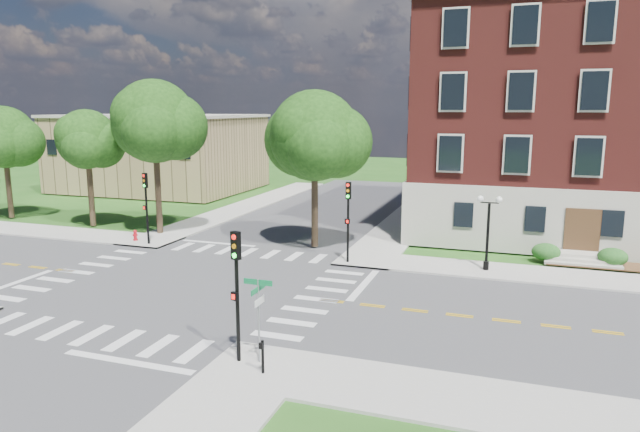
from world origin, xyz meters
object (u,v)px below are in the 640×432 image
(traffic_signal_nw, at_px, (146,199))
(traffic_signal_se, at_px, (237,280))
(twin_lamp_west, at_px, (488,228))
(traffic_signal_ne, at_px, (348,211))
(street_sign_pole, at_px, (259,304))
(push_button_post, at_px, (262,355))
(fire_hydrant, at_px, (135,236))

(traffic_signal_nw, bearing_deg, traffic_signal_se, -45.49)
(traffic_signal_se, xyz_separation_m, twin_lamp_west, (7.83, 15.24, -0.66))
(traffic_signal_ne, height_order, street_sign_pole, traffic_signal_ne)
(traffic_signal_nw, relative_size, push_button_post, 4.00)
(traffic_signal_nw, bearing_deg, twin_lamp_west, 2.37)
(traffic_signal_ne, xyz_separation_m, twin_lamp_west, (7.88, 0.96, -0.66))
(fire_hydrant, bearing_deg, traffic_signal_nw, -20.16)
(street_sign_pole, bearing_deg, twin_lamp_west, 64.89)
(twin_lamp_west, bearing_deg, traffic_signal_ne, -173.03)
(traffic_signal_ne, bearing_deg, push_button_post, -85.02)
(push_button_post, height_order, fire_hydrant, push_button_post)
(traffic_signal_se, height_order, fire_hydrant, traffic_signal_se)
(traffic_signal_se, relative_size, fire_hydrant, 6.40)
(twin_lamp_west, bearing_deg, fire_hydrant, -179.08)
(traffic_signal_ne, distance_m, fire_hydrant, 15.72)
(traffic_signal_ne, distance_m, traffic_signal_nw, 14.03)
(traffic_signal_se, xyz_separation_m, traffic_signal_ne, (-0.06, 14.28, 0.00))
(twin_lamp_west, height_order, push_button_post, twin_lamp_west)
(traffic_signal_se, bearing_deg, traffic_signal_nw, 134.51)
(traffic_signal_ne, height_order, traffic_signal_nw, same)
(push_button_post, xyz_separation_m, fire_hydrant, (-16.77, 15.49, -0.33))
(traffic_signal_se, distance_m, twin_lamp_west, 17.15)
(twin_lamp_west, relative_size, fire_hydrant, 5.64)
(traffic_signal_ne, bearing_deg, street_sign_pole, -86.68)
(traffic_signal_se, height_order, push_button_post, traffic_signal_se)
(traffic_signal_nw, xyz_separation_m, fire_hydrant, (-1.44, 0.53, -2.72))
(traffic_signal_se, xyz_separation_m, street_sign_pole, (0.76, 0.16, -0.88))
(traffic_signal_se, bearing_deg, street_sign_pole, 11.87)
(traffic_signal_nw, height_order, twin_lamp_west, traffic_signal_nw)
(traffic_signal_nw, bearing_deg, push_button_post, -44.30)
(traffic_signal_ne, xyz_separation_m, street_sign_pole, (0.82, -14.12, -0.88))
(traffic_signal_se, height_order, street_sign_pole, traffic_signal_se)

